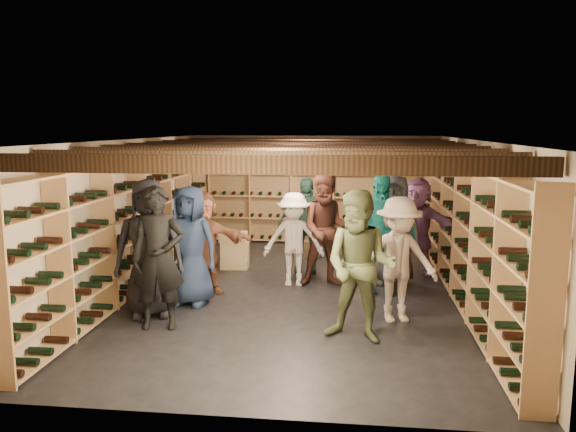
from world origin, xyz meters
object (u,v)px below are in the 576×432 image
Objects in this scene: person_5 at (203,243)px; person_6 at (190,246)px; person_10 at (306,225)px; person_11 at (417,226)px; person_9 at (294,239)px; person_4 at (379,233)px; crate_stack_right at (307,244)px; person_12 at (394,230)px; person_0 at (149,248)px; person_3 at (398,260)px; person_8 at (327,230)px; crate_loose at (344,250)px; person_2 at (360,267)px; person_1 at (158,258)px; crate_stack_left at (235,250)px.

person_5 is 0.92× the size of person_6.
person_11 is (1.96, 0.11, 0.00)m from person_10.
person_9 is at bearing 51.34° from person_6.
person_11 is at bearing 56.26° from person_4.
person_11 is (2.02, -1.13, 0.61)m from crate_stack_right.
person_6 is 0.96× the size of person_12.
crate_stack_right is at bearing 47.60° from person_0.
person_8 is at bearing 107.02° from person_3.
crate_loose is 2.53m from person_8.
person_6 is 3.34m from person_12.
person_9 is at bearing 130.20° from person_2.
person_9 is (1.53, 2.19, -0.16)m from person_1.
person_1 is at bearing -129.91° from person_12.
crate_stack_right is 0.30× the size of person_10.
person_5 is (-2.74, -0.36, -0.14)m from person_4.
person_9 is (-0.55, -0.04, -0.16)m from person_8.
person_6 is at bearing -143.79° from person_9.
person_9 is at bearing 165.24° from person_4.
crate_stack_left is 0.39× the size of person_11.
person_4 is (3.20, 1.46, -0.00)m from person_0.
person_11 reaches higher than crate_loose.
person_4 is (0.32, 2.07, 0.02)m from person_2.
person_4 is (0.58, -2.68, 0.87)m from crate_loose.
person_0 reaches higher than person_9.
person_9 is 1.66m from person_12.
crate_stack_right is 0.27× the size of person_4.
person_9 is at bearing 44.98° from person_1.
person_2 reaches higher than crate_stack_right.
person_6 is at bearing 36.77° from person_0.
crate_stack_right is 3.63m from person_6.
crate_stack_right reaches higher than crate_loose.
person_8 is (-0.83, 0.31, -0.02)m from person_4.
person_0 reaches higher than person_3.
person_11 is at bearing 7.63° from person_10.
person_1 is at bearing -115.53° from person_5.
person_1 is 3.16m from person_3.
person_4 is (2.91, 1.92, 0.02)m from person_1.
person_0 is 3.23m from person_10.
person_10 is 1.64m from person_12.
crate_loose is 0.27× the size of person_8.
crate_loose is at bearing 70.93° from person_10.
person_3 reaches higher than crate_stack_left.
crate_stack_right is at bearing 118.54° from person_2.
person_1 reaches higher than person_11.
person_6 reaches higher than person_11.
person_3 is 1.91m from person_8.
person_0 is 1.24× the size of person_9.
crate_stack_left reaches higher than crate_loose.
person_5 is at bearing -176.28° from person_4.
person_0 is 2.94m from person_2.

